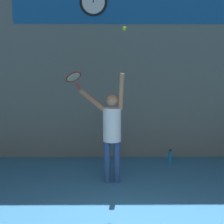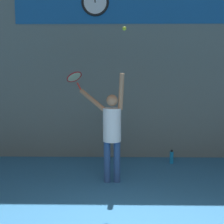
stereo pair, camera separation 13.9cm
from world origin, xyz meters
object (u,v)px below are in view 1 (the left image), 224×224
(tennis_ball, at_px, (124,29))
(water_bottle, at_px, (170,157))
(tennis_player, at_px, (111,128))
(scoreboard_clock, at_px, (93,2))
(tennis_racket, at_px, (74,78))

(tennis_ball, xyz_separation_m, water_bottle, (1.14, 1.30, -2.75))
(tennis_player, bearing_deg, tennis_ball, -24.53)
(scoreboard_clock, relative_size, tennis_ball, 8.93)
(tennis_ball, bearing_deg, tennis_racket, 147.38)
(tennis_player, height_order, tennis_ball, tennis_ball)
(tennis_player, xyz_separation_m, tennis_racket, (-0.76, 0.53, 0.94))
(tennis_player, distance_m, water_bottle, 2.04)
(tennis_player, bearing_deg, scoreboard_clock, 103.91)
(tennis_player, distance_m, tennis_racket, 1.32)
(scoreboard_clock, height_order, water_bottle, scoreboard_clock)
(water_bottle, bearing_deg, tennis_player, -139.05)
(tennis_racket, relative_size, tennis_ball, 5.90)
(water_bottle, bearing_deg, tennis_racket, -162.72)
(tennis_ball, bearing_deg, water_bottle, 48.66)
(tennis_player, distance_m, tennis_ball, 1.86)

